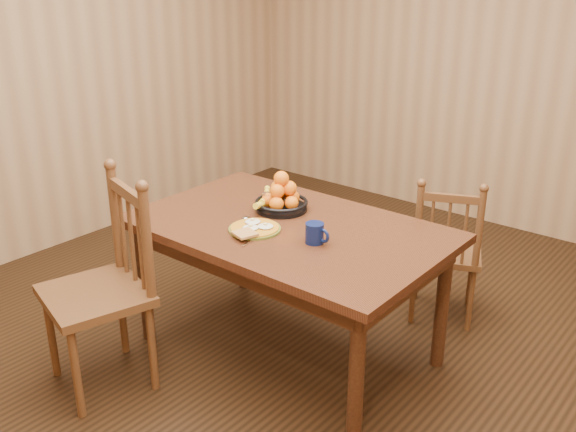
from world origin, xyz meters
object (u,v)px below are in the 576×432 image
Objects in this scene: breakfast_plate at (254,228)px; fruit_bowl at (281,198)px; dining_table at (288,240)px; chair_far at (446,252)px; coffee_mug at (315,233)px; chair_near at (104,288)px.

fruit_bowl is (-0.08, 0.31, 0.05)m from breakfast_plate.
chair_far is at bearing 60.71° from dining_table.
breakfast_plate is 0.34m from coffee_mug.
coffee_mug is at bearing 51.55° from chair_far.
chair_far is 2.94× the size of breakfast_plate.
fruit_bowl is at bearing 105.31° from breakfast_plate.
chair_far is 1.22m from breakfast_plate.
chair_far is 6.60× the size of coffee_mug.
chair_far is 2.72× the size of fruit_bowl.
chair_near reaches higher than coffee_mug.
chair_near is 8.02× the size of coffee_mug.
chair_near is 3.57× the size of breakfast_plate.
coffee_mug reaches higher than breakfast_plate.
breakfast_plate is at bearing -167.43° from coffee_mug.
fruit_bowl is at bearing 150.29° from coffee_mug.
chair_near is at bearing -111.99° from fruit_bowl.
coffee_mug is (0.24, -0.09, 0.14)m from dining_table.
chair_far is at bearing 60.95° from breakfast_plate.
fruit_bowl is (-0.41, 0.23, 0.02)m from coffee_mug.
coffee_mug is at bearing -29.71° from fruit_bowl.
coffee_mug is at bearing 12.57° from breakfast_plate.
chair_far is 1.05m from coffee_mug.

